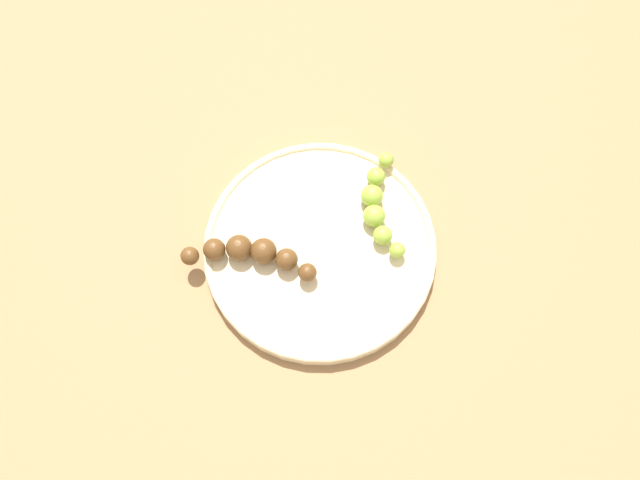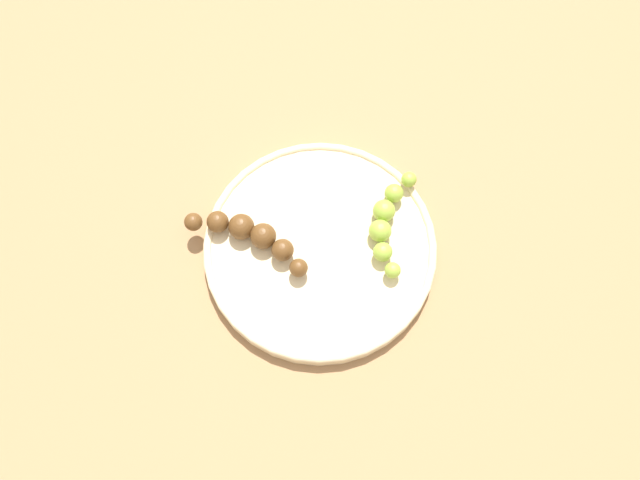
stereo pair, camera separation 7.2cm
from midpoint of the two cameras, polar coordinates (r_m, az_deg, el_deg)
ground_plane at (r=0.76m, az=-2.70°, el=-1.38°), size 2.40×2.40×0.00m
fruit_bowl at (r=0.74m, az=-2.75°, el=-1.07°), size 0.29×0.29×0.02m
banana_green at (r=0.74m, az=2.82°, el=2.94°), size 0.06×0.14×0.03m
banana_overripe at (r=0.73m, az=-9.43°, el=-1.65°), size 0.16×0.05×0.03m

